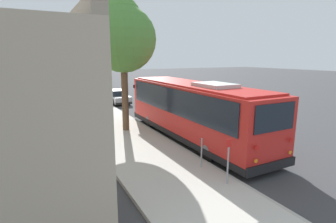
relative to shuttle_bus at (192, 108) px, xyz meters
name	(u,v)px	position (x,y,z in m)	size (l,w,h in m)	color
ground_plane	(191,135)	(0.64, -0.39, -1.77)	(160.00, 160.00, 0.00)	#3D3D3F
sidewalk_slab	(131,143)	(0.64, 3.34, -1.69)	(80.00, 3.71, 0.15)	beige
curb_strip	(164,138)	(0.64, 1.42, -1.69)	(80.00, 0.14, 0.15)	#AAA69D
shuttle_bus	(192,108)	(0.00, 0.00, 0.00)	(11.33, 2.85, 3.30)	red
parked_sedan_silver	(117,97)	(13.35, 0.32, -1.15)	(4.48, 1.73, 1.33)	#A8AAAF
parked_sedan_gray	(102,89)	(20.50, 0.15, -1.17)	(4.45, 1.90, 1.28)	slate
parked_sedan_blue	(90,84)	(27.35, 0.30, -1.15)	(4.36, 1.97, 1.33)	navy
parked_sedan_black	(81,81)	(33.44, 0.46, -1.17)	(4.57, 1.86, 1.29)	black
street_tree	(122,35)	(3.06, 2.84, 3.98)	(3.81, 3.81, 7.84)	brown
sign_post_near	(228,161)	(-5.39, 1.93, -0.78)	(0.06, 0.22, 1.63)	gray
sign_post_far	(202,153)	(-3.79, 1.93, -1.01)	(0.06, 0.06, 1.22)	gray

